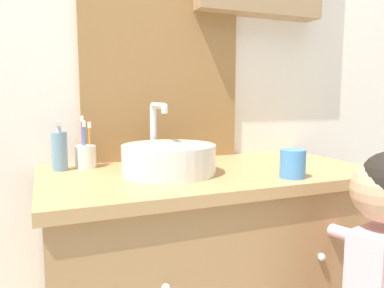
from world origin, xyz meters
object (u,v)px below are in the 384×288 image
Objects in this scene: drinking_cup at (293,164)px; toothbrush_holder at (86,155)px; soap_dispenser at (60,150)px; child_figure at (378,282)px; sink_basin at (169,158)px.

toothbrush_holder is at bearing 144.50° from drinking_cup.
soap_dispenser is 0.18× the size of child_figure.
sink_basin is at bearing -29.36° from soap_dispenser.
soap_dispenser is at bearing 139.72° from child_figure.
drinking_cup is (0.67, -0.39, -0.02)m from soap_dispenser.
child_figure is (0.76, -0.65, -0.31)m from soap_dispenser.
soap_dispenser is (-0.09, -0.02, 0.02)m from toothbrush_holder.
sink_basin is 0.38m from soap_dispenser.
soap_dispenser is at bearing 149.60° from drinking_cup.
soap_dispenser is (-0.33, 0.18, 0.02)m from sink_basin.
sink_basin reaches higher than toothbrush_holder.
drinking_cup is (0.58, -0.41, -0.00)m from toothbrush_holder.
drinking_cup is at bearing 110.66° from child_figure.
child_figure is at bearing -40.28° from soap_dispenser.
toothbrush_holder is at bearing 13.92° from soap_dispenser.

